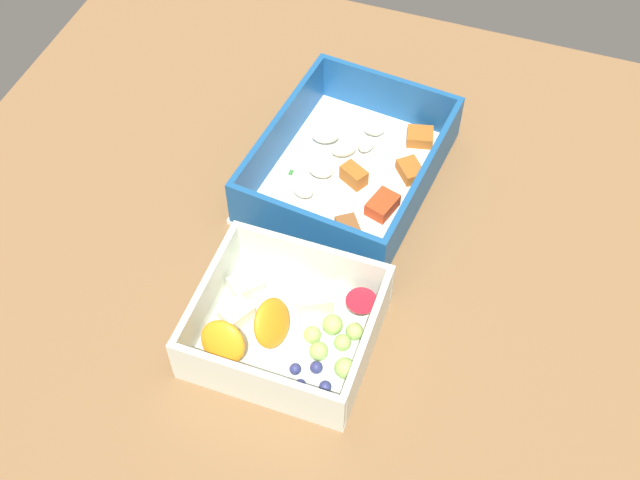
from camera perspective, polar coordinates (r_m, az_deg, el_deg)
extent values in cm
cube|color=brown|center=(77.92, -0.88, -2.17)|extent=(80.00, 80.00, 2.00)
cube|color=white|center=(83.65, 2.03, 4.37)|extent=(22.41, 18.32, 0.60)
cube|color=#19518C|center=(88.25, 4.82, 10.05)|extent=(2.30, 16.19, 5.25)
cube|color=#19518C|center=(75.51, -1.06, 0.69)|extent=(2.30, 16.19, 5.25)
cube|color=#19518C|center=(79.81, 7.22, 3.94)|extent=(19.58, 2.66, 5.25)
cube|color=#19518C|center=(83.88, -2.82, 7.41)|extent=(19.58, 2.66, 5.25)
ellipsoid|color=beige|center=(85.49, 3.26, 6.73)|extent=(2.50, 1.95, 1.13)
ellipsoid|color=beige|center=(82.72, 0.06, 4.91)|extent=(1.98, 2.66, 1.25)
ellipsoid|color=beige|center=(85.98, 0.37, 7.36)|extent=(2.68, 3.29, 1.43)
ellipsoid|color=beige|center=(81.07, -1.24, 3.56)|extent=(2.43, 2.83, 1.19)
ellipsoid|color=beige|center=(84.76, 1.69, 6.43)|extent=(3.10, 3.23, 1.33)
ellipsoid|color=beige|center=(87.09, 3.83, 7.72)|extent=(2.00, 2.46, 1.07)
cube|color=red|center=(80.11, 4.40, 2.46)|extent=(3.69, 3.06, 1.48)
cube|color=#AD5B1E|center=(82.30, 2.38, 4.55)|extent=(2.69, 3.10, 1.77)
cube|color=brown|center=(78.16, 2.03, 0.71)|extent=(3.65, 3.39, 1.18)
cube|color=#AD5B1E|center=(86.96, 7.01, 7.19)|extent=(2.93, 3.19, 1.27)
cube|color=#AD5B1E|center=(83.51, 6.35, 4.86)|extent=(3.52, 3.42, 1.28)
cube|color=#387A33|center=(86.63, 3.47, 6.83)|extent=(0.60, 0.40, 0.20)
cube|color=#387A33|center=(83.61, -2.04, 4.75)|extent=(0.60, 0.40, 0.20)
cube|color=#387A33|center=(80.91, -3.90, 2.48)|extent=(0.60, 0.40, 0.20)
cube|color=silver|center=(72.57, -2.35, -6.68)|extent=(13.97, 15.32, 0.60)
cube|color=silver|center=(73.75, -0.55, -1.45)|extent=(0.67, 15.26, 4.68)
cube|color=silver|center=(67.36, -4.49, -10.10)|extent=(0.67, 15.26, 4.68)
cube|color=silver|center=(69.09, 3.30, -7.32)|extent=(12.70, 0.66, 4.68)
cube|color=silver|center=(72.26, -7.85, -3.87)|extent=(12.70, 0.66, 4.68)
ellipsoid|color=orange|center=(70.10, -3.24, -5.87)|extent=(4.82, 3.84, 4.56)
ellipsoid|color=orange|center=(69.68, -6.83, -7.13)|extent=(3.58, 4.39, 4.28)
cube|color=#F4EACC|center=(74.27, -5.21, -3.21)|extent=(3.53, 3.47, 1.70)
cube|color=#F4EACC|center=(73.03, -0.42, -4.12)|extent=(3.69, 4.05, 1.97)
cube|color=#F4EACC|center=(72.75, -5.86, -5.16)|extent=(3.32, 3.04, 1.61)
sphere|color=#9ECC60|center=(71.64, 0.88, -5.94)|extent=(1.86, 1.86, 1.86)
sphere|color=#9ECC60|center=(69.52, 1.76, -8.96)|extent=(1.86, 1.86, 1.86)
sphere|color=#9ECC60|center=(70.93, 1.59, -7.20)|extent=(1.51, 1.51, 1.51)
sphere|color=#9ECC60|center=(71.27, -0.55, -6.65)|extent=(1.58, 1.58, 1.58)
sphere|color=#9ECC60|center=(70.38, -0.10, -7.79)|extent=(1.69, 1.69, 1.69)
sphere|color=#9ECC60|center=(71.50, 2.44, -6.42)|extent=(1.57, 1.57, 1.57)
cone|color=red|center=(72.44, 2.89, -4.74)|extent=(2.82, 2.82, 2.26)
sphere|color=navy|center=(69.95, -1.75, -9.02)|extent=(1.03, 1.03, 1.03)
sphere|color=navy|center=(69.30, -1.38, -10.08)|extent=(0.96, 0.96, 0.96)
sphere|color=navy|center=(69.12, 0.37, -10.24)|extent=(1.08, 1.08, 1.08)
sphere|color=navy|center=(69.94, -0.26, -8.91)|extent=(1.13, 1.13, 1.13)
sphere|color=navy|center=(68.72, -0.40, -10.98)|extent=(0.98, 0.98, 0.98)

